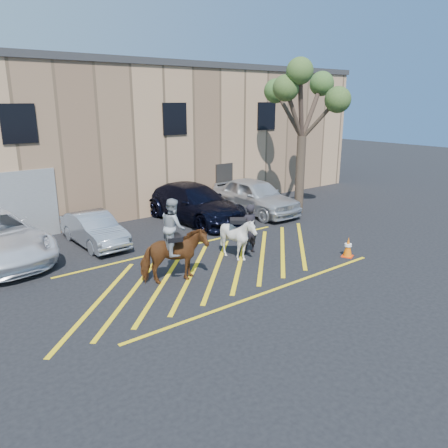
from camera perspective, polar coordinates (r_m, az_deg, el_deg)
ground at (r=15.11m, az=-1.62°, el=-5.36°), size 90.00×90.00×0.00m
car_silver_sedan at (r=17.71m, az=-16.60°, el=-0.65°), size 1.44×3.87×1.26m
car_blue_suv at (r=20.43m, az=-3.97°, el=2.77°), size 2.91×6.02×1.69m
car_white_suv at (r=21.81m, az=4.07°, el=3.66°), size 2.05×5.07×1.73m
handler at (r=16.03m, az=3.27°, el=-0.63°), size 0.72×0.52×1.85m
warehouse at (r=24.85m, az=-18.70°, el=10.89°), size 32.42×10.20×7.30m
hatching_zone at (r=14.88m, az=-0.93°, el=-5.67°), size 12.60×5.12×0.01m
mounted_bay at (r=13.46m, az=-6.57°, el=-3.30°), size 2.20×1.45×2.67m
saddled_white at (r=15.38m, az=1.82°, el=-1.79°), size 1.91×1.94×1.60m
traffic_cone at (r=16.39m, az=15.89°, el=-2.91°), size 0.50×0.50×0.73m
tree at (r=21.72m, az=10.37°, el=16.24°), size 3.99×4.37×7.31m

